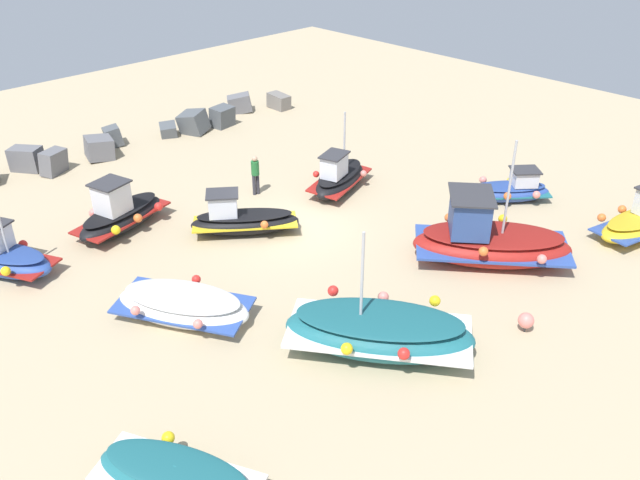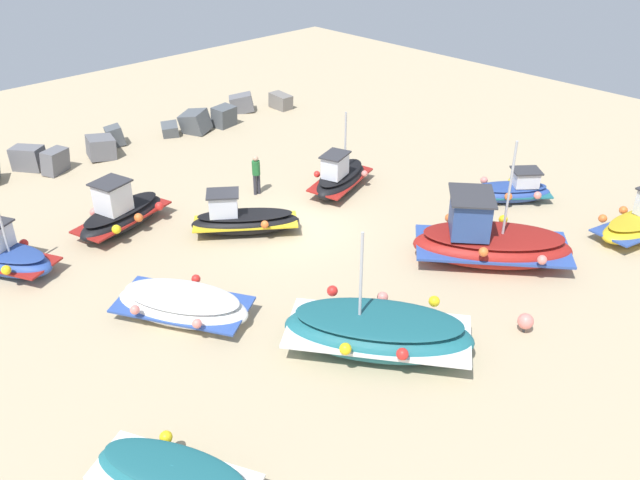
# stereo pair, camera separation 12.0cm
# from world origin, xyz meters

# --- Properties ---
(ground_plane) EXTENTS (48.49, 48.49, 0.00)m
(ground_plane) POSITION_xyz_m (0.00, 0.00, 0.00)
(ground_plane) COLOR tan
(fishing_boat_0) EXTENTS (4.94, 5.32, 4.33)m
(fishing_boat_0) POSITION_xyz_m (3.11, -6.30, 0.77)
(fishing_boat_0) COLOR maroon
(fishing_boat_0) RESTS_ON ground_plane
(fishing_boat_1) EXTENTS (3.99, 2.41, 1.97)m
(fishing_boat_1) POSITION_xyz_m (-4.47, 4.17, 0.62)
(fishing_boat_1) COLOR black
(fishing_boat_1) RESTS_ON ground_plane
(fishing_boat_2) EXTENTS (2.82, 3.92, 0.89)m
(fishing_boat_2) POSITION_xyz_m (-9.55, -7.08, 0.45)
(fishing_boat_2) COLOR #1E6670
(fishing_boat_2) RESTS_ON ground_plane
(fishing_boat_3) EXTENTS (3.50, 4.40, 0.93)m
(fishing_boat_3) POSITION_xyz_m (-5.94, -1.94, 0.44)
(fishing_boat_3) COLOR white
(fishing_boat_3) RESTS_ON ground_plane
(fishing_boat_4) EXTENTS (3.75, 2.41, 3.22)m
(fishing_boat_4) POSITION_xyz_m (3.52, 0.96, 0.57)
(fishing_boat_4) COLOR black
(fishing_boat_4) RESTS_ON ground_plane
(fishing_boat_5) EXTENTS (4.74, 5.40, 3.62)m
(fishing_boat_5) POSITION_xyz_m (-2.97, -6.86, 0.61)
(fishing_boat_5) COLOR #1E6670
(fishing_boat_5) RESTS_ON ground_plane
(fishing_boat_6) EXTENTS (3.89, 3.46, 1.65)m
(fishing_boat_6) POSITION_xyz_m (-1.48, 0.92, 0.52)
(fishing_boat_6) COLOR black
(fishing_boat_6) RESTS_ON ground_plane
(fishing_boat_7) EXTENTS (3.22, 2.98, 1.32)m
(fishing_boat_7) POSITION_xyz_m (7.70, -4.35, 0.45)
(fishing_boat_7) COLOR #2D4C9E
(fishing_boat_7) RESTS_ON ground_plane
(fishing_boat_9) EXTENTS (2.76, 3.64, 3.09)m
(fishing_boat_9) POSITION_xyz_m (-8.64, 4.16, 0.58)
(fishing_boat_9) COLOR #2D4C9E
(fishing_boat_9) RESTS_ON ground_plane
(person_walking) EXTENTS (0.32, 0.32, 1.64)m
(person_walking) POSITION_xyz_m (0.89, 3.04, 0.95)
(person_walking) COLOR #2D2D38
(person_walking) RESTS_ON ground_plane
(breakwater_rocks) EXTENTS (18.65, 2.79, 1.35)m
(breakwater_rocks) POSITION_xyz_m (0.24, 11.06, 0.45)
(breakwater_rocks) COLOR slate
(breakwater_rocks) RESTS_ON ground_plane
(mooring_buoy_0) EXTENTS (0.45, 0.45, 0.60)m
(mooring_buoy_0) POSITION_xyz_m (0.61, -9.23, 0.37)
(mooring_buoy_0) COLOR #3F3F42
(mooring_buoy_0) RESTS_ON ground_plane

